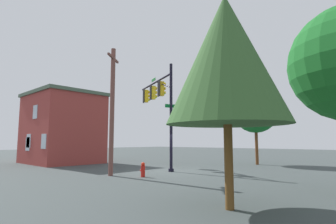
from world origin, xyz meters
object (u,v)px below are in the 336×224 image
tree_near (255,110)px  brick_building (63,128)px  utility_pole (112,108)px  fire_hydrant (143,170)px  signal_pole_assembly (159,99)px  tree_far (226,58)px

tree_near → brick_building: (14.30, 10.89, -1.48)m
utility_pole → brick_building: (11.12, -2.25, -0.71)m
tree_near → fire_hydrant: bearing=83.7°
signal_pole_assembly → tree_near: 9.16m
fire_hydrant → tree_near: bearing=-96.3°
fire_hydrant → tree_near: (-1.34, -12.22, 4.38)m
utility_pole → signal_pole_assembly: bearing=-79.1°
fire_hydrant → tree_near: size_ratio=0.12×
signal_pole_assembly → utility_pole: size_ratio=0.96×
tree_near → utility_pole: bearing=76.4°
fire_hydrant → tree_far: 8.96m
fire_hydrant → tree_near: tree_near is taller
tree_far → tree_near: bearing=-68.8°
tree_near → brick_building: 18.04m
tree_near → brick_building: tree_near is taller
signal_pole_assembly → fire_hydrant: bearing=124.6°
tree_near → signal_pole_assembly: bearing=63.0°
utility_pole → tree_far: 9.39m
signal_pole_assembly → utility_pole: bearing=100.9°
utility_pole → tree_near: bearing=-103.6°
brick_building → signal_pole_assembly: bearing=-164.9°
tree_far → brick_building: (20.24, -4.39, -1.34)m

